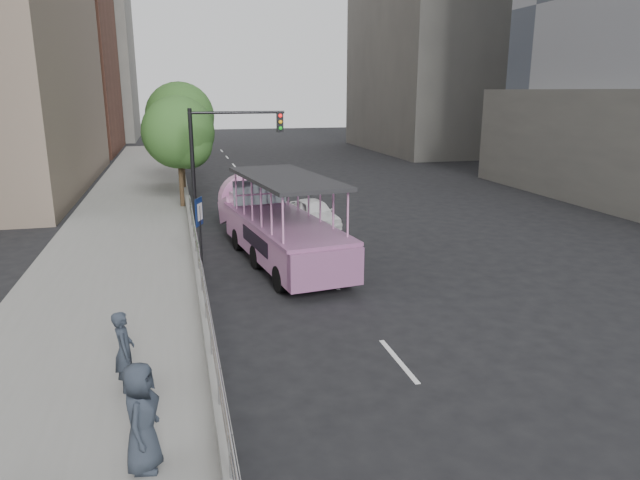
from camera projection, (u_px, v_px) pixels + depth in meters
ground at (332, 330)px, 14.53m from camera, size 160.00×160.00×0.00m
sidewalk at (125, 241)px, 22.51m from camera, size 5.50×80.00×0.30m
kerb_wall at (203, 296)px, 15.55m from camera, size 0.24×30.00×0.36m
guardrail at (202, 273)px, 15.38m from camera, size 0.07×22.00×0.71m
duck_boat at (275, 226)px, 20.64m from camera, size 3.58×9.72×3.15m
car at (314, 213)px, 25.57m from camera, size 2.00×3.79×1.23m
pedestrian_near at (124, 351)px, 10.88m from camera, size 0.42×0.61×1.60m
pedestrian_far at (142, 417)px, 8.55m from camera, size 0.73×0.96×1.74m
parking_sign at (200, 229)px, 17.96m from camera, size 0.25×0.57×2.69m
traffic_signal at (220, 148)px, 24.96m from camera, size 4.20×0.32×5.20m
street_tree_near at (180, 135)px, 27.71m from camera, size 3.52×3.52×5.72m
street_tree_far at (182, 119)px, 33.26m from camera, size 3.97×3.97×6.45m
midrise_brick at (3, 11)px, 51.97m from camera, size 18.00×16.00×26.00m
midrise_stone_b at (62, 55)px, 68.20m from camera, size 16.00×14.00×20.00m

